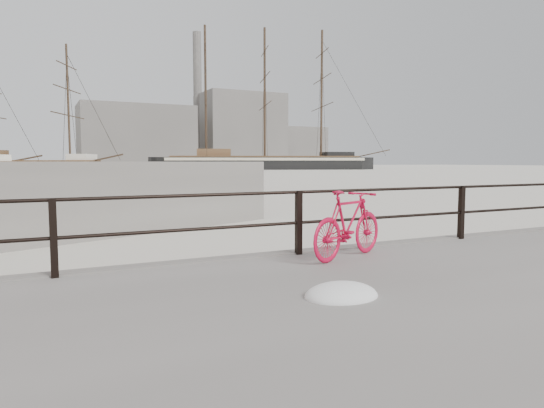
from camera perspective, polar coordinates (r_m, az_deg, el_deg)
name	(u,v)px	position (r m, az deg, el deg)	size (l,w,h in m)	color
ground	(454,256)	(9.99, 20.59, -5.70)	(400.00, 400.00, 0.00)	white
guardrail	(461,212)	(9.77, 21.38, -0.93)	(28.00, 0.10, 1.00)	black
bicycle	(349,224)	(7.38, 8.99, -2.34)	(1.71, 0.26, 1.03)	red
barque_black	(265,170)	(108.44, -0.86, 4.08)	(56.84, 18.60, 32.38)	black
schooner_mid	(29,174)	(80.69, -26.66, 3.22)	(27.27, 11.54, 19.76)	silver
industrial_west	(136,137)	(149.39, -15.66, 7.61)	(32.00, 18.00, 18.00)	gray
industrial_mid	(240,131)	(164.28, -3.78, 8.58)	(26.00, 20.00, 24.00)	gray
industrial_east	(293,147)	(178.44, 2.51, 6.69)	(20.00, 16.00, 14.00)	gray
smokestack	(198,100)	(165.49, -8.74, 11.98)	(2.80, 2.80, 44.00)	gray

